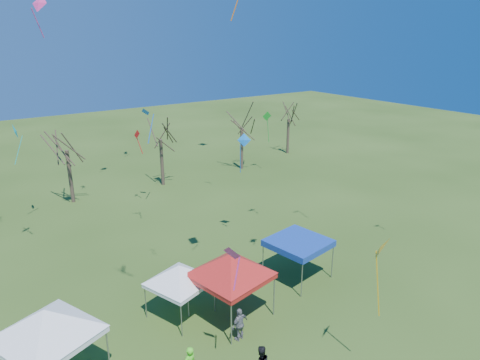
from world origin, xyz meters
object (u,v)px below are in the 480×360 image
object	(u,v)px
tent_white_mid	(179,269)
tent_blue	(298,243)
tent_red	(231,258)
person_grey	(240,324)
tree_2	(64,131)
tent_white_west	(44,315)
tree_5	(289,107)
tree_3	(159,123)
tree_4	(242,113)

from	to	relation	value
tent_white_mid	tent_blue	distance (m)	7.44
tent_red	person_grey	bearing A→B (deg)	-111.24
tree_2	tent_white_west	xyz separation A→B (m)	(-6.15, -20.79, -2.92)
tent_white_west	person_grey	world-z (taller)	tent_white_west
tree_5	tent_red	xyz separation A→B (m)	(-23.69, -22.88, -2.38)
tree_5	tent_white_mid	size ratio (longest dim) A/B	2.09
tent_red	tent_white_west	bearing A→B (deg)	177.26
tent_white_west	tent_blue	size ratio (longest dim) A/B	1.23
tree_5	tree_3	bearing A→B (deg)	-173.48
tree_2	tent_white_mid	size ratio (longest dim) A/B	2.29
tent_blue	person_grey	bearing A→B (deg)	-156.69
tree_5	tent_blue	distance (m)	28.91
tree_3	tent_red	distance (m)	21.88
tree_2	tent_red	xyz separation A→B (m)	(2.39, -21.20, -2.94)
tree_4	tree_3	bearing A→B (deg)	179.74
tent_white_west	tent_white_mid	xyz separation A→B (m)	(6.47, 1.18, -0.69)
tent_white_west	person_grey	bearing A→B (deg)	-15.32
tree_3	tree_5	xyz separation A→B (m)	(17.69, 2.02, -0.35)
tree_3	tent_blue	bearing A→B (deg)	-91.96
tree_4	tent_white_mid	xyz separation A→B (m)	(-17.40, -19.24, -3.37)
tree_3	tent_red	size ratio (longest dim) A/B	1.71
tree_2	tent_blue	distance (m)	22.14
tree_4	tent_red	size ratio (longest dim) A/B	1.71
tree_2	tree_3	distance (m)	8.41
tent_red	tree_2	bearing A→B (deg)	96.44
tent_white_mid	tree_5	bearing A→B (deg)	39.58
tree_4	tent_white_mid	bearing A→B (deg)	-132.13
tent_white_mid	tree_3	bearing A→B (deg)	67.26
tent_blue	tent_red	bearing A→B (deg)	-171.04
tent_white_mid	tree_2	bearing A→B (deg)	90.94
tent_blue	tree_2	bearing A→B (deg)	110.75
tree_4	tent_white_west	size ratio (longest dim) A/B	1.80
tree_3	person_grey	bearing A→B (deg)	-106.47
tent_white_mid	tent_red	distance (m)	2.69
tree_2	person_grey	xyz separation A→B (m)	(1.72, -22.94, -5.44)
tree_4	person_grey	distance (m)	28.15
tree_2	tent_white_west	world-z (taller)	tree_2
tree_2	person_grey	bearing A→B (deg)	-85.72
tree_4	tree_5	size ratio (longest dim) A/B	1.06
tree_2	tree_4	size ratio (longest dim) A/B	1.04
tree_5	tent_white_mid	bearing A→B (deg)	-140.42
person_grey	tent_blue	bearing A→B (deg)	-168.84
tree_3	tent_blue	distance (m)	20.40
tree_2	tent_red	size ratio (longest dim) A/B	1.77
tree_5	tent_white_west	size ratio (longest dim) A/B	1.70
tent_white_west	tent_red	size ratio (longest dim) A/B	0.95
tent_white_west	tree_3	bearing A→B (deg)	54.58
tree_3	tent_white_mid	bearing A→B (deg)	-112.74
tree_5	tent_red	distance (m)	33.03
tree_2	tree_3	bearing A→B (deg)	-2.27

